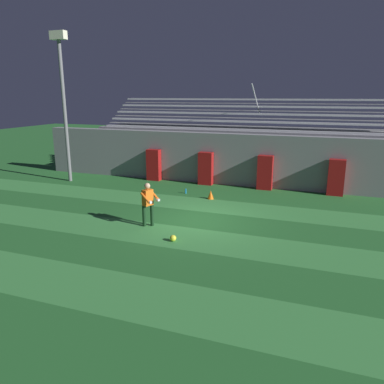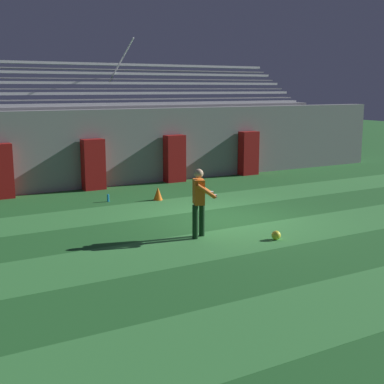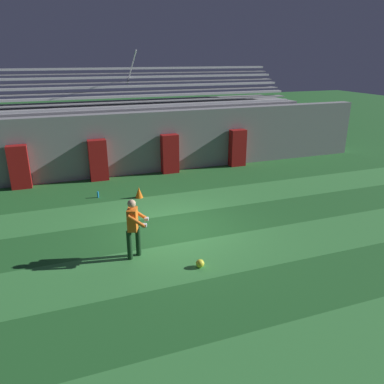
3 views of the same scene
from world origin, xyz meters
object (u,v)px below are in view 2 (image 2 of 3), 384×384
object	(u,v)px
padding_pillar_gate_right	(175,159)
water_bottle	(108,198)
padding_pillar_gate_left	(93,165)
traffic_cone	(158,194)
padding_pillar_far_right	(248,153)
padding_pillar_far_left	(0,171)
goalkeeper	(199,199)
soccer_ball	(276,235)

from	to	relation	value
padding_pillar_gate_right	water_bottle	xyz separation A→B (m)	(-3.59, -2.22, -0.78)
padding_pillar_gate_left	water_bottle	distance (m)	2.38
traffic_cone	padding_pillar_gate_left	bearing A→B (deg)	112.56
padding_pillar_gate_right	padding_pillar_far_right	size ratio (longest dim) A/B	1.00
water_bottle	traffic_cone	bearing A→B (deg)	-20.46
padding_pillar_far_left	water_bottle	world-z (taller)	padding_pillar_far_left
padding_pillar_gate_left	goalkeeper	xyz separation A→B (m)	(0.07, -7.21, 0.06)
traffic_cone	water_bottle	xyz separation A→B (m)	(-1.49, 0.56, -0.09)
padding_pillar_gate_left	padding_pillar_far_left	world-z (taller)	same
padding_pillar_gate_left	padding_pillar_far_left	size ratio (longest dim) A/B	1.00
padding_pillar_far_right	traffic_cone	world-z (taller)	padding_pillar_far_right
padding_pillar_far_right	soccer_ball	xyz separation A→B (m)	(-5.19, -8.32, -0.79)
goalkeeper	padding_pillar_gate_right	bearing A→B (deg)	66.18
soccer_ball	water_bottle	size ratio (longest dim) A/B	0.92
padding_pillar_gate_left	padding_pillar_gate_right	distance (m)	3.25
padding_pillar_gate_left	padding_pillar_gate_right	world-z (taller)	same
padding_pillar_far_right	goalkeeper	distance (m)	9.82
padding_pillar_gate_right	padding_pillar_far_left	world-z (taller)	same
soccer_ball	traffic_cone	world-z (taller)	traffic_cone
padding_pillar_gate_right	traffic_cone	bearing A→B (deg)	-127.04
padding_pillar_gate_left	padding_pillar_far_left	xyz separation A→B (m)	(-3.16, 0.00, 0.00)
padding_pillar_far_left	soccer_ball	xyz separation A→B (m)	(4.70, -8.32, -0.79)
padding_pillar_gate_left	soccer_ball	xyz separation A→B (m)	(1.54, -8.32, -0.79)
padding_pillar_far_left	goalkeeper	world-z (taller)	padding_pillar_far_left
padding_pillar_far_left	padding_pillar_far_right	xyz separation A→B (m)	(9.89, 0.00, 0.00)
padding_pillar_far_left	soccer_ball	size ratio (longest dim) A/B	8.15
water_bottle	padding_pillar_gate_right	bearing A→B (deg)	31.80
padding_pillar_far_left	goalkeeper	xyz separation A→B (m)	(3.23, -7.21, 0.06)
padding_pillar_gate_right	traffic_cone	distance (m)	3.55
padding_pillar_far_left	padding_pillar_far_right	distance (m)	9.89
padding_pillar_gate_right	padding_pillar_far_left	size ratio (longest dim) A/B	1.00
goalkeeper	padding_pillar_gate_left	bearing A→B (deg)	90.55
goalkeeper	water_bottle	bearing A→B (deg)	94.64
goalkeeper	padding_pillar_far_right	bearing A→B (deg)	47.27
padding_pillar_gate_right	traffic_cone	size ratio (longest dim) A/B	4.27
padding_pillar_far_right	padding_pillar_gate_left	bearing A→B (deg)	180.00
padding_pillar_gate_left	traffic_cone	size ratio (longest dim) A/B	4.27
padding_pillar_gate_left	goalkeeper	distance (m)	7.21
padding_pillar_gate_left	soccer_ball	distance (m)	8.49
traffic_cone	water_bottle	distance (m)	1.59
padding_pillar_far_right	traffic_cone	distance (m)	6.27
padding_pillar_gate_right	soccer_ball	distance (m)	8.53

